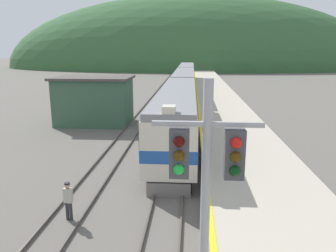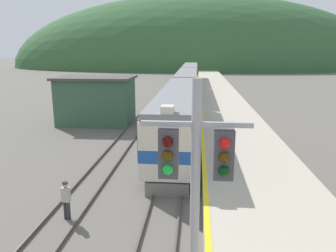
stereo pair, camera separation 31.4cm
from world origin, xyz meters
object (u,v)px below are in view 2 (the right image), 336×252
(carriage_second, at_px, (187,85))
(carriage_third, at_px, (190,74))
(signal_mast_main, at_px, (195,194))
(express_train_lead_car, at_px, (178,114))
(track_worker, at_px, (66,198))

(carriage_second, xyz_separation_m, carriage_third, (0.00, 20.47, 0.00))
(carriage_third, relative_size, signal_mast_main, 2.88)
(express_train_lead_car, xyz_separation_m, signal_mast_main, (1.41, -18.98, 2.09))
(carriage_second, height_order, signal_mast_main, signal_mast_main)
(carriage_third, bearing_deg, signal_mast_main, -88.67)
(express_train_lead_car, distance_m, track_worker, 13.28)
(express_train_lead_car, relative_size, carriage_third, 1.05)
(carriage_third, bearing_deg, express_train_lead_car, -90.00)
(carriage_second, xyz_separation_m, track_worker, (-4.19, -33.74, -1.34))
(track_worker, bearing_deg, express_train_lead_car, 71.52)
(carriage_third, xyz_separation_m, track_worker, (-4.19, -54.21, -1.34))
(express_train_lead_car, xyz_separation_m, track_worker, (-4.19, -12.53, -1.35))
(carriage_third, bearing_deg, carriage_second, -90.00)
(carriage_third, distance_m, signal_mast_main, 60.71)
(express_train_lead_car, relative_size, signal_mast_main, 3.03)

